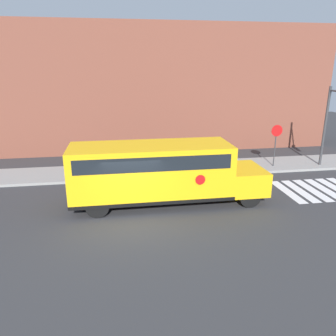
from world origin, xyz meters
name	(u,v)px	position (x,y,z in m)	size (l,w,h in m)	color
ground_plane	(133,220)	(0.00, 0.00, 0.00)	(60.00, 60.00, 0.00)	#333335
sidewalk_strip	(127,171)	(0.00, 6.50, 0.07)	(44.00, 3.00, 0.15)	gray
building_backdrop	(122,88)	(0.00, 13.00, 4.62)	(32.00, 4.00, 9.23)	brown
crosswalk_stripes	(330,189)	(10.57, 2.00, 0.00)	(5.40, 3.20, 0.01)	white
school_bus	(159,170)	(1.32, 1.59, 1.64)	(9.05, 2.57, 2.86)	yellow
stop_sign	(276,140)	(9.26, 5.95, 1.85)	(0.72, 0.10, 2.79)	#38383A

